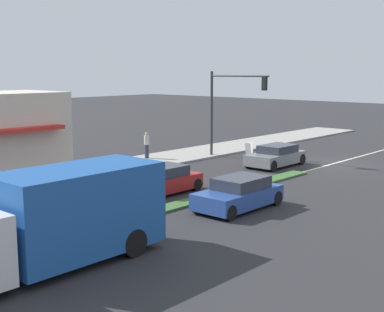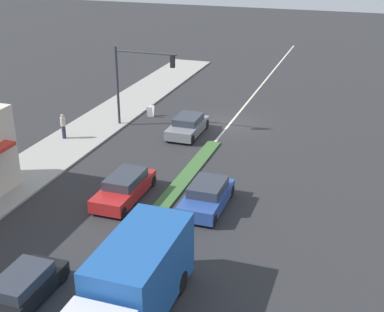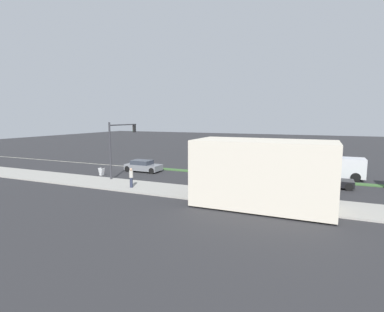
% 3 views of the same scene
% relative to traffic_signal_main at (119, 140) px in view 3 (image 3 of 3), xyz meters
% --- Properties ---
extents(ground_plane, '(160.00, 160.00, 0.00)m').
position_rel_traffic_signal_main_xyz_m(ground_plane, '(-6.12, 15.24, -3.90)').
color(ground_plane, '#2B2B2D').
extents(sidewalk_right, '(4.00, 73.00, 0.12)m').
position_rel_traffic_signal_main_xyz_m(sidewalk_right, '(2.88, 15.74, -3.84)').
color(sidewalk_right, '#9E9B93').
rests_on(sidewalk_right, ground).
extents(median_strip, '(0.90, 46.00, 0.10)m').
position_rel_traffic_signal_main_xyz_m(median_strip, '(-6.12, 24.24, -3.85)').
color(median_strip, '#3D6633').
rests_on(median_strip, ground).
extents(lane_marking_center, '(0.16, 60.00, 0.01)m').
position_rel_traffic_signal_main_xyz_m(lane_marking_center, '(-6.12, -2.76, -3.90)').
color(lane_marking_center, beige).
rests_on(lane_marking_center, ground).
extents(building_corner_store, '(5.02, 9.38, 4.54)m').
position_rel_traffic_signal_main_xyz_m(building_corner_store, '(4.37, 15.37, -1.51)').
color(building_corner_store, beige).
rests_on(building_corner_store, sidewalk_right).
extents(traffic_signal_main, '(4.59, 0.34, 5.60)m').
position_rel_traffic_signal_main_xyz_m(traffic_signal_main, '(0.00, 0.00, 0.00)').
color(traffic_signal_main, '#333338').
rests_on(traffic_signal_main, sidewalk_right).
extents(pedestrian, '(0.34, 0.34, 1.71)m').
position_rel_traffic_signal_main_xyz_m(pedestrian, '(3.62, 3.94, -2.88)').
color(pedestrian, '#282D42').
rests_on(pedestrian, sidewalk_right).
extents(warning_aframe_sign, '(0.45, 0.53, 0.84)m').
position_rel_traffic_signal_main_xyz_m(warning_aframe_sign, '(-0.02, -2.38, -3.47)').
color(warning_aframe_sign, silver).
rests_on(warning_aframe_sign, ground).
extents(delivery_truck, '(2.44, 7.50, 2.87)m').
position_rel_traffic_signal_main_xyz_m(delivery_truck, '(-8.32, 18.98, -2.43)').
color(delivery_truck, silver).
rests_on(delivery_truck, ground).
extents(coupe_blue, '(1.91, 4.08, 1.35)m').
position_rel_traffic_signal_main_xyz_m(coupe_blue, '(-8.32, 9.94, -3.25)').
color(coupe_blue, '#284793').
rests_on(coupe_blue, ground).
extents(hatchback_red, '(1.79, 4.57, 1.32)m').
position_rel_traffic_signal_main_xyz_m(hatchback_red, '(-3.92, 10.37, -3.27)').
color(hatchback_red, '#AD1E1E').
rests_on(hatchback_red, ground).
extents(suv_grey, '(1.91, 4.09, 1.30)m').
position_rel_traffic_signal_main_xyz_m(suv_grey, '(-3.92, 0.30, -3.27)').
color(suv_grey, slate).
rests_on(suv_grey, ground).
extents(suv_black, '(1.73, 4.36, 1.22)m').
position_rel_traffic_signal_main_xyz_m(suv_black, '(-3.92, 19.48, -3.30)').
color(suv_black, black).
rests_on(suv_black, ground).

